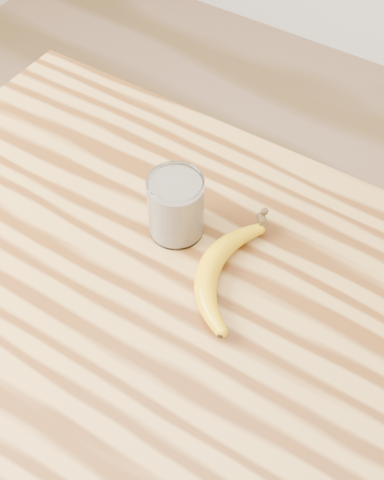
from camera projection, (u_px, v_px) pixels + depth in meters
The scene contains 4 objects.
room at pixel (176, 59), 0.66m from camera, with size 4.04×4.04×2.70m.
table at pixel (182, 352), 1.11m from camera, with size 1.20×0.80×0.90m.
smoothie_glass at pixel (176, 207), 1.07m from camera, with size 0.09×0.09×0.11m.
banana at pixel (209, 268), 1.04m from camera, with size 0.11×0.31×0.04m, color #D49906, non-canonical shape.
Camera 1 is at (0.32, -0.46, 1.75)m, focal length 50.00 mm.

